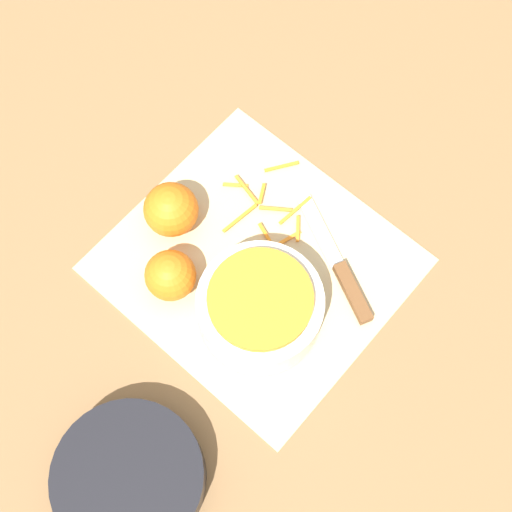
% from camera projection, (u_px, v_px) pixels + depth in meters
% --- Properties ---
extents(ground_plane, '(4.00, 4.00, 0.00)m').
position_uv_depth(ground_plane, '(256.00, 265.00, 1.08)').
color(ground_plane, olive).
extents(cutting_board, '(0.41, 0.38, 0.01)m').
position_uv_depth(cutting_board, '(256.00, 264.00, 1.08)').
color(cutting_board, '#CCB284').
rests_on(cutting_board, ground_plane).
extents(bowl_speckled, '(0.18, 0.18, 0.09)m').
position_uv_depth(bowl_speckled, '(260.00, 307.00, 1.00)').
color(bowl_speckled, silver).
rests_on(bowl_speckled, cutting_board).
extents(bowl_dark, '(0.20, 0.20, 0.06)m').
position_uv_depth(bowl_dark, '(130.00, 478.00, 0.94)').
color(bowl_dark, black).
rests_on(bowl_dark, ground_plane).
extents(knife, '(0.21, 0.11, 0.02)m').
position_uv_depth(knife, '(346.00, 279.00, 1.06)').
color(knife, brown).
rests_on(knife, cutting_board).
extents(orange_left, '(0.08, 0.08, 0.08)m').
position_uv_depth(orange_left, '(170.00, 275.00, 1.03)').
color(orange_left, orange).
rests_on(orange_left, cutting_board).
extents(orange_right, '(0.08, 0.08, 0.08)m').
position_uv_depth(orange_right, '(171.00, 210.00, 1.06)').
color(orange_right, orange).
rests_on(orange_right, cutting_board).
extents(peel_pile, '(0.16, 0.17, 0.01)m').
position_uv_depth(peel_pile, '(269.00, 208.00, 1.10)').
color(peel_pile, orange).
rests_on(peel_pile, cutting_board).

